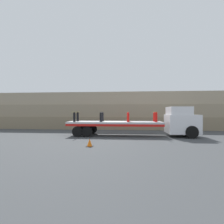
{
  "coord_description": "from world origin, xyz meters",
  "views": [
    {
      "loc": [
        1.23,
        -16.3,
        2.23
      ],
      "look_at": [
        -0.27,
        0.0,
        2.21
      ],
      "focal_mm": 28.0,
      "sensor_mm": 36.0,
      "label": 1
    }
  ],
  "objects": [
    {
      "name": "fire_hydrant_red_near_2",
      "position": [
        1.24,
        -0.54,
        1.75
      ],
      "size": [
        0.28,
        0.48,
        0.89
      ],
      "color": "red",
      "rests_on": "flatbed_trailer"
    },
    {
      "name": "ground_plane",
      "position": [
        0.0,
        0.0,
        0.0
      ],
      "size": [
        120.0,
        120.0,
        0.0
      ],
      "primitive_type": "plane",
      "color": "#3F4244"
    },
    {
      "name": "traffic_cone",
      "position": [
        -1.22,
        -5.3,
        0.24
      ],
      "size": [
        0.42,
        0.42,
        0.51
      ],
      "color": "black",
      "rests_on": "ground_plane"
    },
    {
      "name": "cargo_strap_middle",
      "position": [
        3.72,
        0.0,
        2.22
      ],
      "size": [
        0.05,
        2.64,
        0.01
      ],
      "color": "yellow",
      "rests_on": "fire_hydrant_red_near_3"
    },
    {
      "name": "cargo_strap_rear",
      "position": [
        -3.72,
        0.0,
        2.22
      ],
      "size": [
        0.05,
        2.64,
        0.01
      ],
      "color": "yellow",
      "rests_on": "fire_hydrant_black_near_0"
    },
    {
      "name": "fire_hydrant_red_far_2",
      "position": [
        1.24,
        0.54,
        1.75
      ],
      "size": [
        0.28,
        0.48,
        0.89
      ],
      "color": "red",
      "rests_on": "flatbed_trailer"
    },
    {
      "name": "fire_hydrant_black_near_1",
      "position": [
        -1.24,
        -0.54,
        1.75
      ],
      "size": [
        0.28,
        0.48,
        0.89
      ],
      "color": "black",
      "rests_on": "flatbed_trailer"
    },
    {
      "name": "fire_hydrant_black_far_0",
      "position": [
        -3.72,
        0.54,
        1.75
      ],
      "size": [
        0.28,
        0.48,
        0.89
      ],
      "color": "black",
      "rests_on": "flatbed_trailer"
    },
    {
      "name": "truck_cab",
      "position": [
        6.13,
        0.0,
        1.37
      ],
      "size": [
        2.64,
        2.69,
        2.68
      ],
      "color": "silver",
      "rests_on": "ground_plane"
    },
    {
      "name": "flatbed_trailer",
      "position": [
        -0.62,
        0.0,
        1.06
      ],
      "size": [
        8.65,
        2.55,
        1.32
      ],
      "color": "#B2B2B7",
      "rests_on": "ground_plane"
    },
    {
      "name": "fire_hydrant_black_near_0",
      "position": [
        -3.72,
        -0.54,
        1.75
      ],
      "size": [
        0.28,
        0.48,
        0.89
      ],
      "color": "black",
      "rests_on": "flatbed_trailer"
    },
    {
      "name": "rock_cliff",
      "position": [
        0.0,
        6.65,
        2.37
      ],
      "size": [
        60.0,
        3.3,
        4.73
      ],
      "color": "#84755B",
      "rests_on": "ground_plane"
    },
    {
      "name": "fire_hydrant_red_far_3",
      "position": [
        3.72,
        0.54,
        1.75
      ],
      "size": [
        0.28,
        0.48,
        0.89
      ],
      "color": "red",
      "rests_on": "flatbed_trailer"
    },
    {
      "name": "fire_hydrant_black_far_1",
      "position": [
        -1.24,
        0.54,
        1.75
      ],
      "size": [
        0.28,
        0.48,
        0.89
      ],
      "color": "black",
      "rests_on": "flatbed_trailer"
    },
    {
      "name": "fire_hydrant_red_near_3",
      "position": [
        3.72,
        -0.54,
        1.75
      ],
      "size": [
        0.28,
        0.48,
        0.89
      ],
      "color": "red",
      "rests_on": "flatbed_trailer"
    }
  ]
}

